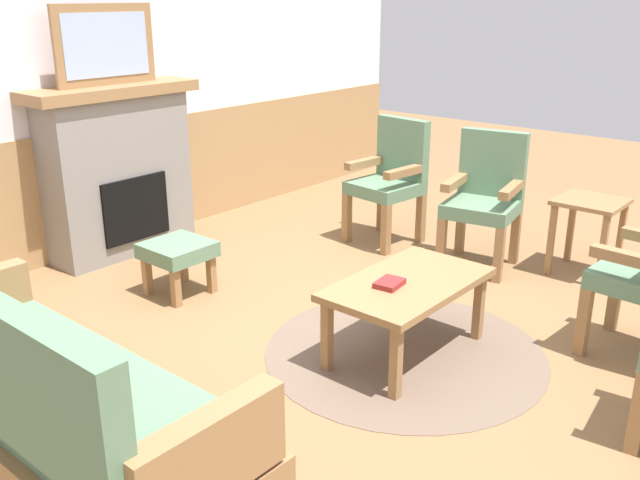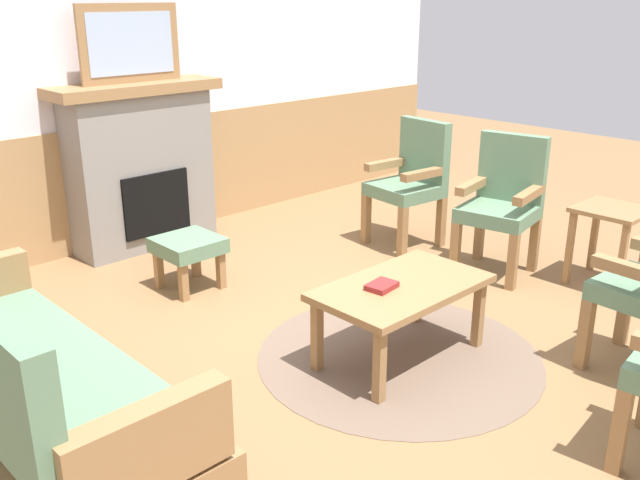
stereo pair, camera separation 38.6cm
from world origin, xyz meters
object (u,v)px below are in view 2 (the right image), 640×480
book_on_table (382,286)px  armchair_by_window_left (503,199)px  framed_picture (130,43)px  footstool (188,249)px  fireplace (141,165)px  side_table (611,224)px  coffee_table (402,293)px  couch (30,388)px  armchair_near_fireplace (412,177)px

book_on_table → armchair_by_window_left: armchair_by_window_left is taller
framed_picture → footstool: (-0.24, -0.97, -1.28)m
fireplace → footstool: (-0.24, -0.97, -0.37)m
fireplace → side_table: 3.45m
book_on_table → coffee_table: bearing=-15.0°
coffee_table → footstool: 1.64m
couch → book_on_table: 1.75m
fireplace → couch: bearing=-129.6°
couch → footstool: 1.96m
fireplace → framed_picture: framed_picture is taller
couch → armchair_by_window_left: 3.35m
fireplace → armchair_near_fireplace: fireplace is taller
footstool → armchair_by_window_left: size_ratio=0.41×
book_on_table → side_table: size_ratio=0.29×
footstool → framed_picture: bearing=76.0°
fireplace → armchair_by_window_left: 2.73m
armchair_near_fireplace → fireplace: bearing=137.8°
coffee_table → armchair_by_window_left: (1.51, 0.34, 0.15)m
couch → side_table: couch is taller
coffee_table → side_table: 1.84m
book_on_table → armchair_by_window_left: size_ratio=0.17×
couch → armchair_by_window_left: same height
armchair_by_window_left → armchair_near_fireplace: bearing=89.6°
armchair_by_window_left → couch: bearing=178.6°
coffee_table → footstool: (-0.29, 1.61, -0.10)m
couch → armchair_by_window_left: bearing=-1.4°
couch → armchair_by_window_left: (3.34, -0.08, 0.14)m
book_on_table → side_table: bearing=-10.0°
couch → coffee_table: (1.84, -0.42, -0.01)m
framed_picture → armchair_by_window_left: framed_picture is taller
fireplace → book_on_table: size_ratio=8.02×
couch → book_on_table: (1.71, -0.39, 0.06)m
fireplace → side_table: size_ratio=2.36×
couch → armchair_near_fireplace: (3.35, 0.75, 0.14)m
coffee_table → side_table: bearing=-9.7°
framed_picture → armchair_near_fireplace: bearing=-42.2°
framed_picture → side_table: bearing=-57.2°
side_table → coffee_table: bearing=170.3°
footstool → armchair_by_window_left: armchair_by_window_left is taller
coffee_table → armchair_by_window_left: armchair_by_window_left is taller
armchair_near_fireplace → armchair_by_window_left: size_ratio=1.00×
footstool → coffee_table: bearing=-79.9°
framed_picture → armchair_by_window_left: 2.91m
framed_picture → armchair_near_fireplace: (1.56, -1.42, -1.02)m
book_on_table → fireplace: bearing=88.2°
framed_picture → armchair_by_window_left: bearing=-55.3°
armchair_by_window_left → side_table: (0.31, -0.65, -0.10)m
fireplace → book_on_table: bearing=-91.8°
book_on_table → framed_picture: bearing=88.2°
footstool → side_table: bearing=-42.4°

